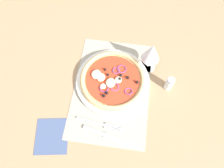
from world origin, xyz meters
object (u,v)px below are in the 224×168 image
object	(u,v)px
fork	(102,125)
pizza	(113,79)
napkin	(52,136)
pepper_shaker	(169,84)
plate	(114,81)
wine_glass	(151,53)
knife	(109,137)

from	to	relation	value
fork	pizza	bearing A→B (deg)	91.63
pizza	napkin	world-z (taller)	pizza
pizza	pepper_shaker	xyz separation A→B (cm)	(-0.91, 22.15, 0.57)
plate	fork	size ratio (longest dim) A/B	1.66
pepper_shaker	wine_glass	bearing A→B (deg)	-134.94
napkin	knife	bearing A→B (deg)	96.99
fork	napkin	xyz separation A→B (cm)	(6.62, -17.71, -0.44)
fork	wine_glass	bearing A→B (deg)	68.65
fork	pepper_shaker	distance (cm)	30.81
plate	napkin	distance (cm)	31.74
wine_glass	pizza	bearing A→B (deg)	-54.38
napkin	pepper_shaker	xyz separation A→B (cm)	(-25.82, 41.67, 3.07)
fork	napkin	bearing A→B (deg)	-152.23
pizza	plate	bearing A→B (deg)	112.58
wine_glass	fork	bearing A→B (deg)	-28.62
pepper_shaker	plate	bearing A→B (deg)	-87.73
wine_glass	napkin	size ratio (longest dim) A/B	1.12
plate	wine_glass	distance (cm)	18.76
plate	wine_glass	xyz separation A→B (cm)	(-9.58, 13.33, 9.07)
plate	pepper_shaker	world-z (taller)	pepper_shaker
pizza	napkin	distance (cm)	31.75
knife	napkin	size ratio (longest dim) A/B	1.50
pizza	napkin	size ratio (longest dim) A/B	2.00
pizza	wine_glass	size ratio (longest dim) A/B	1.78
knife	napkin	distance (cm)	21.13
pizza	pepper_shaker	bearing A→B (deg)	92.36
pizza	knife	xyz separation A→B (cm)	(22.34, 1.45, -2.03)
pizza	knife	world-z (taller)	pizza
plate	pepper_shaker	size ratio (longest dim) A/B	4.47
pizza	fork	bearing A→B (deg)	-5.64
plate	pizza	size ratio (longest dim) A/B	1.13
fork	wine_glass	world-z (taller)	wine_glass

